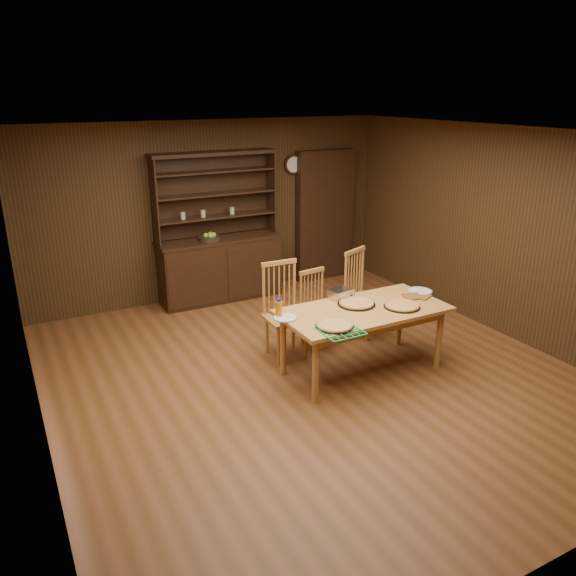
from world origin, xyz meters
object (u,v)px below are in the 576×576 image
chair_right (360,289)px  juice_bottle (279,309)px  chair_left (283,306)px  chair_center (316,306)px  china_hutch (220,261)px  dining_table (363,316)px

chair_right → juice_bottle: chair_right is taller
chair_left → chair_right: (1.16, 0.09, -0.02)m
chair_left → chair_center: (0.49, 0.06, -0.10)m
chair_right → chair_center: bearing=160.1°
china_hutch → chair_center: (0.46, -2.03, -0.10)m
dining_table → chair_center: (-0.08, 0.88, -0.17)m
chair_center → chair_right: (0.68, 0.03, 0.09)m
dining_table → chair_center: bearing=95.1°
china_hutch → chair_right: (1.13, -2.00, -0.01)m
chair_right → dining_table: bearing=-145.8°
china_hutch → chair_right: 2.30m
dining_table → chair_left: size_ratio=1.62×
dining_table → chair_center: 0.90m
chair_center → juice_bottle: 1.12m
chair_left → juice_bottle: size_ratio=5.54×
china_hutch → juice_bottle: (-0.39, -2.68, 0.25)m
dining_table → china_hutch: bearing=100.4°
chair_left → juice_bottle: chair_left is taller
chair_right → china_hutch: bearing=97.1°
china_hutch → dining_table: china_hutch is taller
chair_left → chair_center: bearing=9.4°
chair_left → chair_right: size_ratio=1.03×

